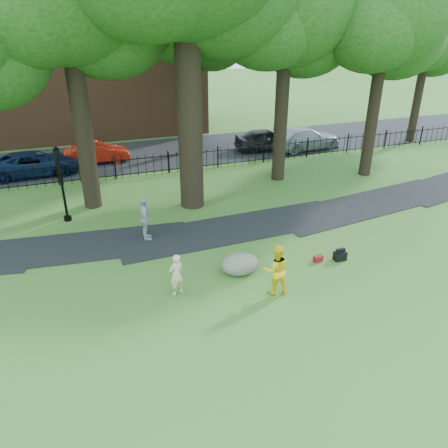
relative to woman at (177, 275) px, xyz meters
name	(u,v)px	position (x,y,z in m)	size (l,w,h in m)	color
ground	(248,280)	(2.49, -0.06, -0.73)	(120.00, 120.00, 0.00)	#426824
footpath	(235,229)	(3.49, 3.84, -0.73)	(36.00, 2.60, 0.03)	black
street	(155,154)	(2.49, 15.94, -0.73)	(80.00, 7.00, 0.02)	black
iron_fence	(168,163)	(2.49, 11.94, -0.13)	(44.00, 0.04, 1.20)	black
brick_building	(73,49)	(-1.51, 23.94, 5.27)	(18.00, 8.00, 12.00)	brown
tree_row	(189,18)	(3.00, 8.35, 7.42)	(26.82, 7.96, 12.42)	black
woman	(177,275)	(0.00, 0.00, 0.00)	(0.53, 0.35, 1.46)	beige
man	(276,270)	(3.05, -1.01, 0.14)	(0.85, 0.66, 1.74)	yellow
pedestrian	(145,219)	(-0.25, 4.14, 0.19)	(1.08, 0.45, 1.84)	#A8A8AD
boulder	(240,263)	(2.42, 0.55, -0.34)	(1.33, 1.00, 0.78)	#5E594E
lamppost	(62,185)	(-3.23, 7.15, 0.93)	(0.34, 0.34, 3.39)	black
backpack	(340,256)	(6.25, 0.08, -0.56)	(0.45, 0.28, 0.34)	black
red_bag	(318,259)	(5.43, 0.26, -0.62)	(0.33, 0.21, 0.23)	maroon
red_sedan	(97,153)	(-1.22, 15.23, -0.09)	(1.34, 3.85, 1.27)	#A71A0C
navy_van	(34,163)	(-4.73, 14.16, -0.06)	(2.23, 4.83, 1.34)	#0B1B3B
grey_car	(267,139)	(9.79, 14.37, 0.00)	(1.72, 4.27, 1.46)	black
silver_car	(305,138)	(12.29, 13.68, 0.00)	(2.05, 5.04, 1.46)	#9B9DA3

